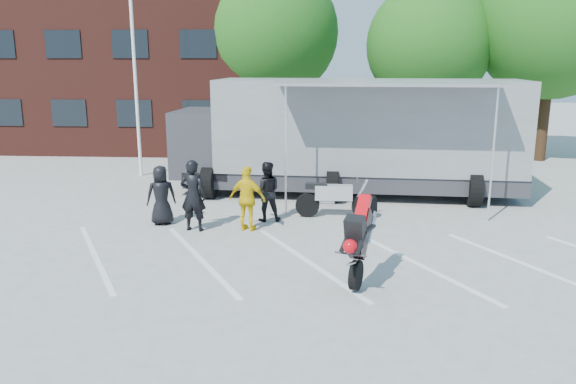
# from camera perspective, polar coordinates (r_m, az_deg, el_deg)

# --- Properties ---
(ground) EXTENTS (100.00, 100.00, 0.00)m
(ground) POSITION_cam_1_polar(r_m,az_deg,el_deg) (11.55, 0.81, -8.73)
(ground) COLOR #A8A8A3
(ground) RESTS_ON ground
(parking_bay_lines) EXTENTS (18.09, 13.33, 0.01)m
(parking_bay_lines) POSITION_cam_1_polar(r_m,az_deg,el_deg) (12.48, 1.06, -6.99)
(parking_bay_lines) COLOR white
(parking_bay_lines) RESTS_ON ground
(office_building) EXTENTS (18.00, 8.00, 7.00)m
(office_building) POSITION_cam_1_polar(r_m,az_deg,el_deg) (30.59, -16.65, 11.18)
(office_building) COLOR #4B1F18
(office_building) RESTS_ON ground
(flagpole) EXTENTS (1.61, 0.12, 8.00)m
(flagpole) POSITION_cam_1_polar(r_m,az_deg,el_deg) (21.80, -14.82, 14.75)
(flagpole) COLOR white
(flagpole) RESTS_ON ground
(tree_left) EXTENTS (6.12, 6.12, 8.64)m
(tree_left) POSITION_cam_1_polar(r_m,az_deg,el_deg) (26.85, -1.67, 15.91)
(tree_left) COLOR #382314
(tree_left) RESTS_ON ground
(tree_mid) EXTENTS (5.44, 5.44, 7.68)m
(tree_mid) POSITION_cam_1_polar(r_m,az_deg,el_deg) (26.08, 14.11, 14.24)
(tree_mid) COLOR #382314
(tree_mid) RESTS_ON ground
(tree_right) EXTENTS (6.46, 6.46, 9.12)m
(tree_right) POSITION_cam_1_polar(r_m,az_deg,el_deg) (26.95, 25.33, 15.34)
(tree_right) COLOR #382314
(tree_right) RESTS_ON ground
(transporter_truck) EXTENTS (12.01, 6.28, 3.73)m
(transporter_truck) POSITION_cam_1_polar(r_m,az_deg,el_deg) (18.67, 6.34, -0.21)
(transporter_truck) COLOR gray
(transporter_truck) RESTS_ON ground
(parked_motorcycle) EXTENTS (2.31, 0.80, 1.20)m
(parked_motorcycle) POSITION_cam_1_polar(r_m,az_deg,el_deg) (15.89, 4.83, -2.58)
(parked_motorcycle) COLOR silver
(parked_motorcycle) RESTS_ON ground
(stunt_bike_rider) EXTENTS (1.27, 1.81, 1.94)m
(stunt_bike_rider) POSITION_cam_1_polar(r_m,az_deg,el_deg) (11.57, 7.79, -8.81)
(stunt_bike_rider) COLOR black
(stunt_bike_rider) RESTS_ON ground
(spectator_leather_a) EXTENTS (0.91, 0.75, 1.60)m
(spectator_leather_a) POSITION_cam_1_polar(r_m,az_deg,el_deg) (15.38, -12.76, -0.32)
(spectator_leather_a) COLOR black
(spectator_leather_a) RESTS_ON ground
(spectator_leather_b) EXTENTS (0.73, 0.53, 1.87)m
(spectator_leather_b) POSITION_cam_1_polar(r_m,az_deg,el_deg) (14.62, -9.61, -0.34)
(spectator_leather_b) COLOR black
(spectator_leather_b) RESTS_ON ground
(spectator_leather_c) EXTENTS (0.89, 0.74, 1.65)m
(spectator_leather_c) POSITION_cam_1_polar(r_m,az_deg,el_deg) (15.34, -2.22, 0.06)
(spectator_leather_c) COLOR black
(spectator_leather_c) RESTS_ON ground
(spectator_hivis) EXTENTS (1.07, 0.68, 1.69)m
(spectator_hivis) POSITION_cam_1_polar(r_m,az_deg,el_deg) (14.46, -4.12, -0.70)
(spectator_hivis) COLOR yellow
(spectator_hivis) RESTS_ON ground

